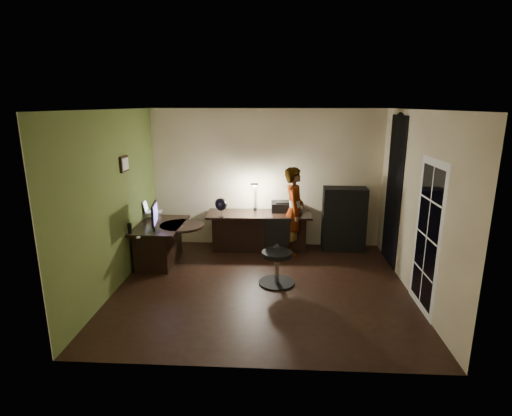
# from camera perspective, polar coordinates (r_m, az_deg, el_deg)

# --- Properties ---
(floor) EXTENTS (4.50, 4.00, 0.01)m
(floor) POSITION_cam_1_polar(r_m,az_deg,el_deg) (6.38, 0.84, -11.20)
(floor) COLOR black
(floor) RESTS_ON ground
(ceiling) EXTENTS (4.50, 4.00, 0.01)m
(ceiling) POSITION_cam_1_polar(r_m,az_deg,el_deg) (5.74, 0.94, 13.94)
(ceiling) COLOR silver
(ceiling) RESTS_ON floor
(wall_back) EXTENTS (4.50, 0.01, 2.70)m
(wall_back) POSITION_cam_1_polar(r_m,az_deg,el_deg) (7.87, 1.48, 4.20)
(wall_back) COLOR beige
(wall_back) RESTS_ON floor
(wall_front) EXTENTS (4.50, 0.01, 2.70)m
(wall_front) POSITION_cam_1_polar(r_m,az_deg,el_deg) (4.00, -0.30, -6.21)
(wall_front) COLOR beige
(wall_front) RESTS_ON floor
(wall_left) EXTENTS (0.01, 4.00, 2.70)m
(wall_left) POSITION_cam_1_polar(r_m,az_deg,el_deg) (6.41, -19.69, 0.93)
(wall_left) COLOR beige
(wall_left) RESTS_ON floor
(wall_right) EXTENTS (0.01, 4.00, 2.70)m
(wall_right) POSITION_cam_1_polar(r_m,az_deg,el_deg) (6.25, 22.02, 0.37)
(wall_right) COLOR beige
(wall_right) RESTS_ON floor
(green_wall_overlay) EXTENTS (0.00, 4.00, 2.70)m
(green_wall_overlay) POSITION_cam_1_polar(r_m,az_deg,el_deg) (6.41, -19.57, 0.93)
(green_wall_overlay) COLOR #53652A
(green_wall_overlay) RESTS_ON floor
(arched_doorway) EXTENTS (0.01, 0.90, 2.60)m
(arched_doorway) POSITION_cam_1_polar(r_m,az_deg,el_deg) (7.32, 19.08, 2.21)
(arched_doorway) COLOR black
(arched_doorway) RESTS_ON floor
(french_door) EXTENTS (0.02, 0.92, 2.10)m
(french_door) POSITION_cam_1_polar(r_m,az_deg,el_deg) (5.82, 23.25, -3.82)
(french_door) COLOR white
(french_door) RESTS_ON floor
(framed_picture) EXTENTS (0.04, 0.30, 0.25)m
(framed_picture) POSITION_cam_1_polar(r_m,az_deg,el_deg) (6.72, -18.32, 5.99)
(framed_picture) COLOR black
(framed_picture) RESTS_ON wall_left
(desk_left) EXTENTS (0.79, 1.26, 0.72)m
(desk_left) POSITION_cam_1_polar(r_m,az_deg,el_deg) (7.33, -13.35, -4.98)
(desk_left) COLOR black
(desk_left) RESTS_ON floor
(desk_right) EXTENTS (2.00, 0.75, 0.74)m
(desk_right) POSITION_cam_1_polar(r_m,az_deg,el_deg) (7.76, 0.44, -3.41)
(desk_right) COLOR black
(desk_right) RESTS_ON floor
(cabinet) EXTENTS (0.83, 0.43, 1.23)m
(cabinet) POSITION_cam_1_polar(r_m,az_deg,el_deg) (7.93, 12.44, -1.53)
(cabinet) COLOR black
(cabinet) RESTS_ON floor
(laptop_stand) EXTENTS (0.32, 0.29, 0.11)m
(laptop_stand) POSITION_cam_1_polar(r_m,az_deg,el_deg) (7.68, -14.65, -1.01)
(laptop_stand) COLOR silver
(laptop_stand) RESTS_ON desk_left
(laptop) EXTENTS (0.36, 0.35, 0.22)m
(laptop) POSITION_cam_1_polar(r_m,az_deg,el_deg) (7.63, -14.45, 0.21)
(laptop) COLOR silver
(laptop) RESTS_ON laptop_stand
(monitor) EXTENTS (0.20, 0.55, 0.36)m
(monitor) POSITION_cam_1_polar(r_m,az_deg,el_deg) (6.80, -14.41, -1.94)
(monitor) COLOR black
(monitor) RESTS_ON desk_left
(mouse) EXTENTS (0.08, 0.11, 0.04)m
(mouse) POSITION_cam_1_polar(r_m,az_deg,el_deg) (6.59, -16.49, -4.06)
(mouse) COLOR silver
(mouse) RESTS_ON desk_left
(phone) EXTENTS (0.08, 0.13, 0.01)m
(phone) POSITION_cam_1_polar(r_m,az_deg,el_deg) (7.38, -10.56, -1.84)
(phone) COLOR black
(phone) RESTS_ON desk_left
(pen) EXTENTS (0.09, 0.10, 0.01)m
(pen) POSITION_cam_1_polar(r_m,az_deg,el_deg) (7.37, -12.55, -1.95)
(pen) COLOR black
(pen) RESTS_ON desk_left
(speaker) EXTENTS (0.08, 0.08, 0.18)m
(speaker) POSITION_cam_1_polar(r_m,az_deg,el_deg) (6.85, -17.59, -2.83)
(speaker) COLOR black
(speaker) RESTS_ON desk_left
(notepad) EXTENTS (0.15, 0.20, 0.01)m
(notepad) POSITION_cam_1_polar(r_m,az_deg,el_deg) (6.96, -10.14, -2.80)
(notepad) COLOR silver
(notepad) RESTS_ON desk_left
(desk_fan) EXTENTS (0.26, 0.21, 0.36)m
(desk_fan) POSITION_cam_1_polar(r_m,az_deg,el_deg) (7.40, -5.00, 0.07)
(desk_fan) COLOR black
(desk_fan) RESTS_ON desk_right
(headphones) EXTENTS (0.19, 0.13, 0.08)m
(headphones) POSITION_cam_1_polar(r_m,az_deg,el_deg) (7.66, 5.98, -0.51)
(headphones) COLOR #2F399B
(headphones) RESTS_ON desk_right
(printer) EXTENTS (0.48, 0.38, 0.20)m
(printer) POSITION_cam_1_polar(r_m,az_deg,el_deg) (7.78, 3.93, 0.24)
(printer) COLOR black
(printer) RESTS_ON desk_right
(desk_lamp) EXTENTS (0.21, 0.31, 0.62)m
(desk_lamp) POSITION_cam_1_polar(r_m,az_deg,el_deg) (7.77, -0.13, 1.82)
(desk_lamp) COLOR black
(desk_lamp) RESTS_ON desk_right
(office_chair) EXTENTS (0.58, 0.58, 1.02)m
(office_chair) POSITION_cam_1_polar(r_m,az_deg,el_deg) (6.28, 3.01, -6.53)
(office_chair) COLOR black
(office_chair) RESTS_ON floor
(person) EXTENTS (0.43, 0.62, 1.66)m
(person) POSITION_cam_1_polar(r_m,az_deg,el_deg) (7.50, 5.49, -0.45)
(person) COLOR #D8A88C
(person) RESTS_ON floor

